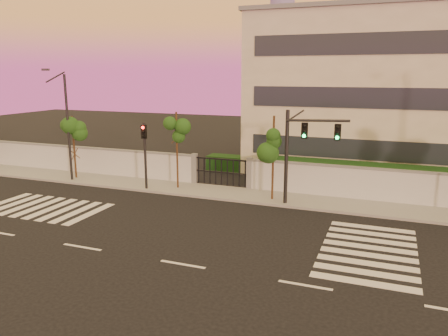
% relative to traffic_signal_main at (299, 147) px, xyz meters
% --- Properties ---
extents(ground, '(120.00, 120.00, 0.00)m').
position_rel_traffic_signal_main_xyz_m(ground, '(-2.71, -9.49, -3.54)').
color(ground, black).
rests_on(ground, ground).
extents(sidewalk, '(60.00, 3.00, 0.15)m').
position_rel_traffic_signal_main_xyz_m(sidewalk, '(-2.71, 1.01, -3.47)').
color(sidewalk, gray).
rests_on(sidewalk, ground).
extents(perimeter_wall, '(60.00, 0.36, 2.20)m').
position_rel_traffic_signal_main_xyz_m(perimeter_wall, '(-2.60, 2.51, -2.47)').
color(perimeter_wall, '#BABDC2').
rests_on(perimeter_wall, ground).
extents(hedge_row, '(41.00, 4.25, 1.80)m').
position_rel_traffic_signal_main_xyz_m(hedge_row, '(-1.54, 5.25, -2.72)').
color(hedge_row, black).
rests_on(hedge_row, ground).
extents(institutional_building, '(24.40, 12.40, 12.25)m').
position_rel_traffic_signal_main_xyz_m(institutional_building, '(6.29, 12.50, 2.61)').
color(institutional_building, beige).
rests_on(institutional_building, ground).
extents(road_markings, '(57.00, 7.62, 0.02)m').
position_rel_traffic_signal_main_xyz_m(road_markings, '(-4.29, -5.73, -3.53)').
color(road_markings, silver).
rests_on(road_markings, ground).
extents(street_tree_b, '(1.62, 1.29, 4.63)m').
position_rel_traffic_signal_main_xyz_m(street_tree_b, '(-16.44, 0.83, -0.13)').
color(street_tree_b, '#382314').
rests_on(street_tree_b, ground).
extents(street_tree_c, '(1.54, 1.22, 5.18)m').
position_rel_traffic_signal_main_xyz_m(street_tree_c, '(-8.19, 0.94, 0.27)').
color(street_tree_c, '#382314').
rests_on(street_tree_c, ground).
extents(street_tree_d, '(1.60, 1.27, 5.19)m').
position_rel_traffic_signal_main_xyz_m(street_tree_d, '(-1.61, 0.55, 0.28)').
color(street_tree_d, '#382314').
rests_on(street_tree_d, ground).
extents(traffic_signal_main, '(3.50, 1.02, 5.60)m').
position_rel_traffic_signal_main_xyz_m(traffic_signal_main, '(0.00, 0.00, 0.00)').
color(traffic_signal_main, black).
rests_on(traffic_signal_main, ground).
extents(traffic_signal_secondary, '(0.35, 0.34, 4.54)m').
position_rel_traffic_signal_main_xyz_m(traffic_signal_secondary, '(-10.05, -0.07, -0.66)').
color(traffic_signal_secondary, black).
rests_on(traffic_signal_secondary, ground).
extents(streetlight_west, '(0.47, 1.90, 7.91)m').
position_rel_traffic_signal_main_xyz_m(streetlight_west, '(-16.32, 0.01, 0.73)').
color(streetlight_west, black).
rests_on(streetlight_west, ground).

